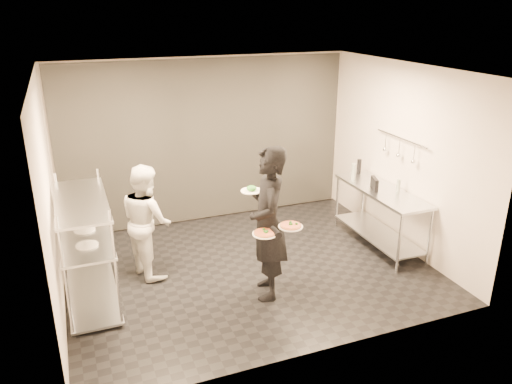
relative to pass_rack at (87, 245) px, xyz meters
name	(u,v)px	position (x,y,z in m)	size (l,w,h in m)	color
room_shell	(222,154)	(2.15, 1.18, 0.63)	(5.00, 4.00, 2.80)	black
pass_rack	(87,245)	(0.00, 0.00, 0.00)	(0.60, 1.60, 1.50)	silver
prep_counter	(380,207)	(4.33, 0.00, -0.14)	(0.60, 1.80, 0.92)	silver
utensil_rail	(400,148)	(4.58, 0.00, 0.78)	(0.07, 1.20, 0.31)	silver
waiter	(268,224)	(2.15, -0.70, 0.23)	(0.73, 0.48, 2.00)	black
chef	(147,220)	(0.82, 0.42, 0.03)	(0.77, 0.60, 1.59)	white
pizza_plate_near	(265,233)	(2.01, -0.95, 0.24)	(0.30, 0.30, 0.05)	white
pizza_plate_far	(291,226)	(2.33, -0.97, 0.29)	(0.30, 0.30, 0.05)	white
salad_plate	(252,189)	(2.04, -0.41, 0.60)	(0.28, 0.28, 0.07)	white
pos_monitor	(374,184)	(4.21, 0.04, 0.25)	(0.05, 0.26, 0.19)	black
bottle_green	(354,171)	(4.18, 0.60, 0.28)	(0.07, 0.07, 0.26)	gray
bottle_clear	(398,186)	(4.50, -0.16, 0.25)	(0.06, 0.06, 0.19)	gray
bottle_dark	(359,166)	(4.41, 0.80, 0.27)	(0.07, 0.07, 0.24)	black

